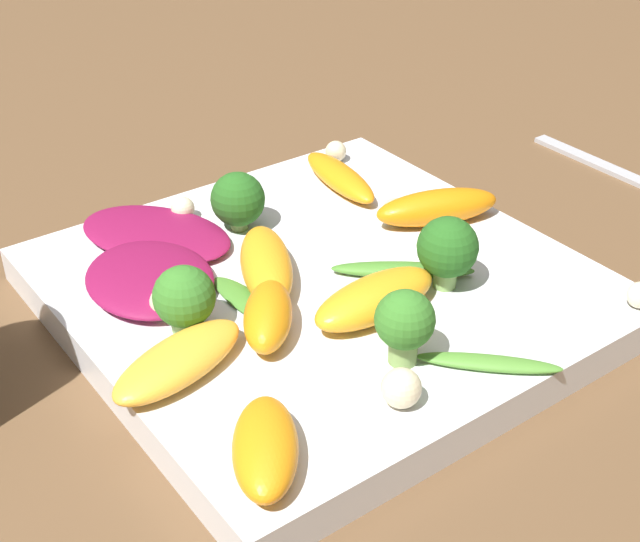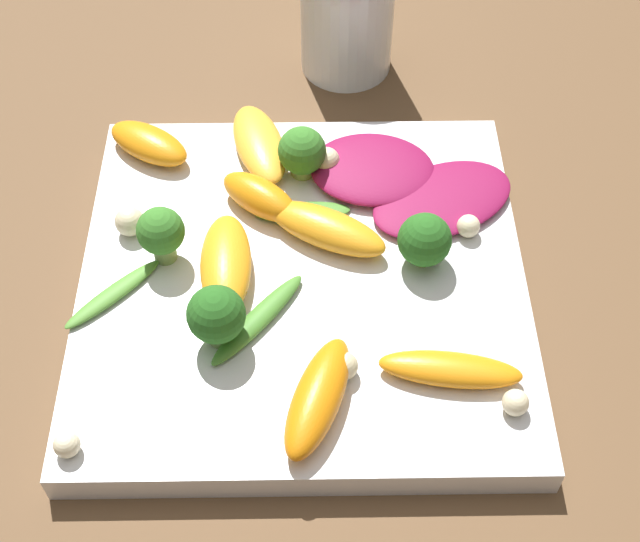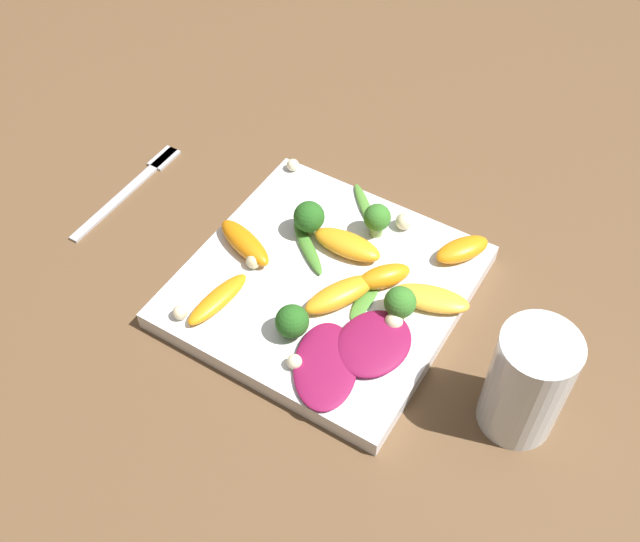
% 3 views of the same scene
% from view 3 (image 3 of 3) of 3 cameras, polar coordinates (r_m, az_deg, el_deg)
% --- Properties ---
extents(ground_plane, '(2.40, 2.40, 0.00)m').
position_cam_3_polar(ground_plane, '(0.78, 0.33, -1.62)').
color(ground_plane, brown).
extents(plate, '(0.27, 0.27, 0.02)m').
position_cam_3_polar(plate, '(0.78, 0.33, -1.15)').
color(plate, white).
rests_on(plate, ground_plane).
extents(drinking_glass, '(0.07, 0.07, 0.12)m').
position_cam_3_polar(drinking_glass, '(0.68, 15.52, -8.21)').
color(drinking_glass, white).
rests_on(drinking_glass, ground_plane).
extents(fork, '(0.02, 0.18, 0.01)m').
position_cam_3_polar(fork, '(0.92, -13.74, 6.69)').
color(fork, '#B2B2B7').
rests_on(fork, ground_plane).
extents(radicchio_leaf_0, '(0.10, 0.11, 0.01)m').
position_cam_3_polar(radicchio_leaf_0, '(0.70, 0.43, -7.20)').
color(radicchio_leaf_0, maroon).
rests_on(radicchio_leaf_0, plate).
extents(radicchio_leaf_1, '(0.08, 0.09, 0.01)m').
position_cam_3_polar(radicchio_leaf_1, '(0.72, 4.10, -5.50)').
color(radicchio_leaf_1, maroon).
rests_on(radicchio_leaf_1, plate).
extents(orange_segment_0, '(0.05, 0.06, 0.02)m').
position_cam_3_polar(orange_segment_0, '(0.76, 4.90, -0.43)').
color(orange_segment_0, orange).
rests_on(orange_segment_0, plate).
extents(orange_segment_1, '(0.08, 0.03, 0.02)m').
position_cam_3_polar(orange_segment_1, '(0.79, 2.29, 1.93)').
color(orange_segment_1, orange).
rests_on(orange_segment_1, plate).
extents(orange_segment_2, '(0.08, 0.05, 0.02)m').
position_cam_3_polar(orange_segment_2, '(0.79, -5.76, 2.16)').
color(orange_segment_2, orange).
rests_on(orange_segment_2, plate).
extents(orange_segment_3, '(0.08, 0.05, 0.02)m').
position_cam_3_polar(orange_segment_3, '(0.75, 8.44, -2.08)').
color(orange_segment_3, '#FCAD33').
rests_on(orange_segment_3, plate).
extents(orange_segment_4, '(0.03, 0.08, 0.01)m').
position_cam_3_polar(orange_segment_4, '(0.75, -7.80, -2.14)').
color(orange_segment_4, orange).
rests_on(orange_segment_4, plate).
extents(orange_segment_5, '(0.06, 0.08, 0.02)m').
position_cam_3_polar(orange_segment_5, '(0.74, 1.53, -1.80)').
color(orange_segment_5, orange).
rests_on(orange_segment_5, plate).
extents(orange_segment_6, '(0.06, 0.07, 0.02)m').
position_cam_3_polar(orange_segment_6, '(0.80, 10.78, 1.62)').
color(orange_segment_6, orange).
rests_on(orange_segment_6, plate).
extents(broccoli_floret_0, '(0.03, 0.03, 0.04)m').
position_cam_3_polar(broccoli_floret_0, '(0.71, -2.13, -3.87)').
color(broccoli_floret_0, '#7A9E51').
rests_on(broccoli_floret_0, plate).
extents(broccoli_floret_1, '(0.03, 0.03, 0.04)m').
position_cam_3_polar(broccoli_floret_1, '(0.80, 4.37, 4.00)').
color(broccoli_floret_1, '#7A9E51').
rests_on(broccoli_floret_1, plate).
extents(broccoli_floret_2, '(0.03, 0.03, 0.04)m').
position_cam_3_polar(broccoli_floret_2, '(0.73, 6.29, -2.18)').
color(broccoli_floret_2, '#84AD5B').
rests_on(broccoli_floret_2, plate).
extents(broccoli_floret_3, '(0.03, 0.03, 0.04)m').
position_cam_3_polar(broccoli_floret_3, '(0.79, -0.84, 4.11)').
color(broccoli_floret_3, '#84AD5B').
rests_on(broccoli_floret_3, plate).
extents(arugula_sprig_0, '(0.06, 0.06, 0.01)m').
position_cam_3_polar(arugula_sprig_0, '(0.84, 3.41, 5.03)').
color(arugula_sprig_0, '#518E33').
rests_on(arugula_sprig_0, plate).
extents(arugula_sprig_1, '(0.02, 0.06, 0.00)m').
position_cam_3_polar(arugula_sprig_1, '(0.75, 3.38, -2.25)').
color(arugula_sprig_1, '#47842D').
rests_on(arugula_sprig_1, plate).
extents(arugula_sprig_2, '(0.07, 0.06, 0.01)m').
position_cam_3_polar(arugula_sprig_2, '(0.79, -0.95, 1.82)').
color(arugula_sprig_2, '#47842D').
rests_on(arugula_sprig_2, plate).
extents(macadamia_nut_0, '(0.02, 0.02, 0.02)m').
position_cam_3_polar(macadamia_nut_0, '(0.82, 6.43, 3.78)').
color(macadamia_nut_0, beige).
rests_on(macadamia_nut_0, plate).
extents(macadamia_nut_1, '(0.01, 0.01, 0.01)m').
position_cam_3_polar(macadamia_nut_1, '(0.70, -1.97, -6.93)').
color(macadamia_nut_1, beige).
rests_on(macadamia_nut_1, plate).
extents(macadamia_nut_2, '(0.02, 0.02, 0.02)m').
position_cam_3_polar(macadamia_nut_2, '(0.73, 5.64, -3.86)').
color(macadamia_nut_2, beige).
rests_on(macadamia_nut_2, plate).
extents(macadamia_nut_3, '(0.02, 0.02, 0.02)m').
position_cam_3_polar(macadamia_nut_3, '(0.78, -5.08, 0.76)').
color(macadamia_nut_3, beige).
rests_on(macadamia_nut_3, plate).
extents(macadamia_nut_4, '(0.01, 0.01, 0.01)m').
position_cam_3_polar(macadamia_nut_4, '(0.88, -2.08, 8.08)').
color(macadamia_nut_4, beige).
rests_on(macadamia_nut_4, plate).
extents(macadamia_nut_5, '(0.01, 0.01, 0.01)m').
position_cam_3_polar(macadamia_nut_5, '(0.75, -10.63, -3.12)').
color(macadamia_nut_5, beige).
rests_on(macadamia_nut_5, plate).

